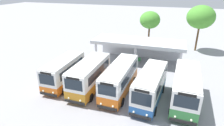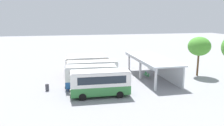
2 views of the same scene
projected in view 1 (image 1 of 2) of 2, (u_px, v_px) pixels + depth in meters
The scene contains 12 objects.
ground_plane at pixel (112, 106), 18.99m from camera, with size 180.00×180.00×0.00m, color #939399.
city_bus_nearest_orange at pixel (64, 71), 22.42m from camera, with size 2.36×6.73×3.17m.
city_bus_second_in_row at pixel (90, 75), 21.27m from camera, with size 2.51×7.24×3.34m.
city_bus_middle_cream at pixel (120, 78), 20.68m from camera, with size 2.41×7.89×3.25m.
city_bus_fourth_amber at pixel (150, 85), 19.14m from camera, with size 2.73×7.26×3.30m.
city_bus_fifth_blue at pixel (186, 87), 18.75m from camera, with size 2.68×7.59×3.35m.
terminal_canopy at pixel (139, 44), 29.39m from camera, with size 13.62×4.88×3.40m.
waiting_chair_end_by_column at pixel (130, 59), 29.34m from camera, with size 0.45×0.45×0.86m.
waiting_chair_second_from_end at pixel (135, 60), 29.07m from camera, with size 0.45×0.45×0.86m.
waiting_chair_middle_seat at pixel (139, 60), 28.92m from camera, with size 0.45×0.45×0.86m.
roadside_tree_behind_canopy at pixel (150, 20), 35.00m from camera, with size 3.72×3.72×6.65m.
roadside_tree_east_of_canopy at pixel (201, 17), 32.40m from camera, with size 4.65×4.65×7.96m.
Camera 1 is at (5.02, -15.05, 11.28)m, focal length 30.56 mm.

